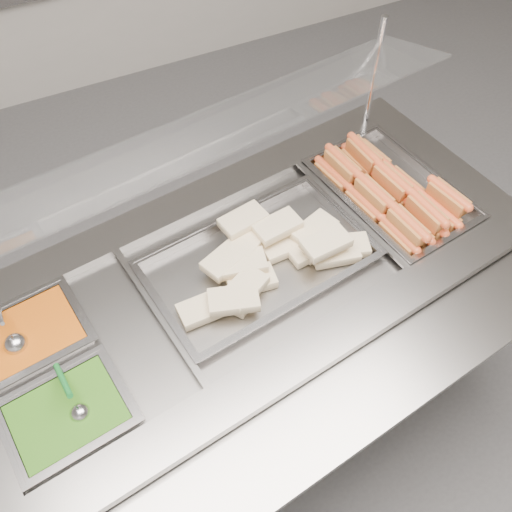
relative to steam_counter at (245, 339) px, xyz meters
name	(u,v)px	position (x,y,z in m)	size (l,w,h in m)	color
ground	(291,448)	(0.05, -0.28, -0.40)	(6.00, 6.00, 0.00)	#535356
steam_counter	(245,339)	(0.00, 0.00, 0.00)	(1.77, 0.96, 0.81)	slate
tray_rail	(344,401)	(0.06, -0.45, 0.36)	(1.63, 0.54, 0.05)	gray
sneeze_guard	(198,139)	(-0.03, 0.19, 0.73)	(1.50, 0.45, 0.39)	silver
pan_hotdogs	(389,197)	(0.56, 0.07, 0.37)	(0.37, 0.53, 0.09)	gray
pan_wraps	(259,264)	(0.05, 0.01, 0.38)	(0.65, 0.44, 0.06)	gray
pan_beans	(32,340)	(-0.59, 0.05, 0.37)	(0.29, 0.25, 0.09)	gray
pan_peas	(71,419)	(-0.56, -0.20, 0.37)	(0.29, 0.25, 0.09)	gray
hotdogs_in_buns	(387,192)	(0.53, 0.06, 0.41)	(0.31, 0.48, 0.11)	#92501E
tortilla_wraps	(274,257)	(0.09, -0.02, 0.42)	(0.60, 0.33, 0.09)	beige
ladle	(15,343)	(-0.62, 0.04, 0.41)	(0.06, 0.17, 0.13)	#B9B9BE
serving_spoon	(77,407)	(-0.53, -0.21, 0.41)	(0.05, 0.16, 0.12)	#B9B9BE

